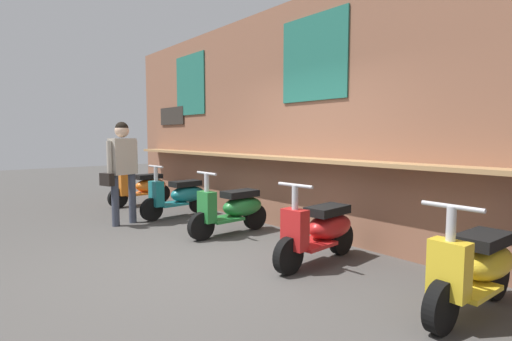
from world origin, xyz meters
The scene contains 8 objects.
ground_plane centered at (0.00, 0.00, 0.00)m, with size 32.17×32.17×0.00m, color #474442.
market_stall_facade centered at (0.00, 2.02, 1.75)m, with size 11.49×0.61×3.51m.
scooter_orange centered at (-4.16, 1.08, 0.39)m, with size 0.48×1.40×0.97m.
scooter_teal centered at (-2.55, 1.08, 0.39)m, with size 0.48×1.40×0.97m.
scooter_green centered at (-0.89, 1.08, 0.39)m, with size 0.46×1.40×0.97m.
scooter_red centered at (0.83, 1.08, 0.39)m, with size 0.50×1.40×0.97m.
scooter_yellow centered at (2.51, 1.08, 0.39)m, with size 0.46×1.40×0.97m.
shopper_with_handbag centered at (-2.55, 0.02, 1.05)m, with size 0.40×0.67×1.71m.
Camera 1 is at (3.71, -2.32, 1.47)m, focal length 26.90 mm.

